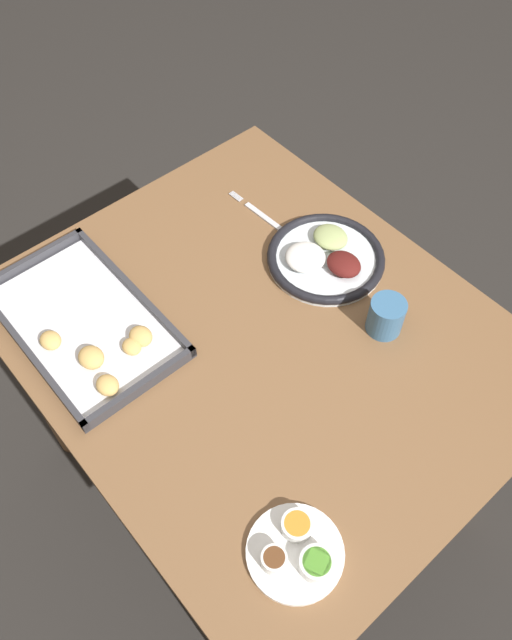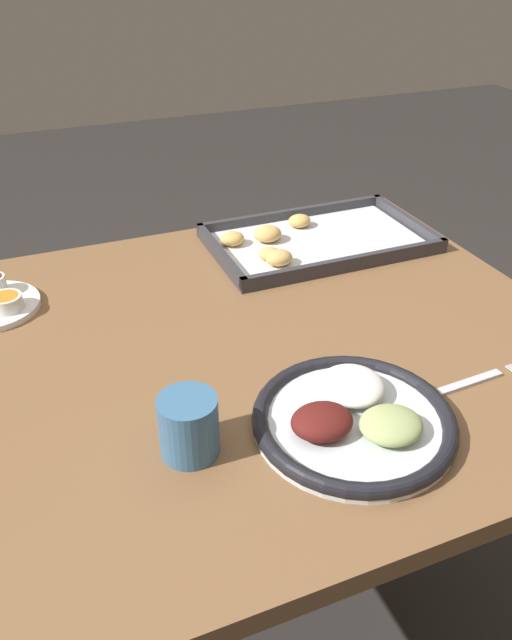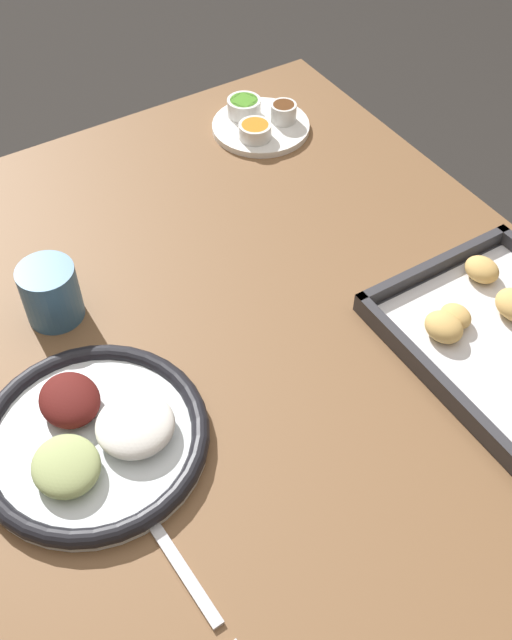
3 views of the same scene
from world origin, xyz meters
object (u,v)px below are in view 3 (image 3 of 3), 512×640
object	(u,v)px
dinner_plate	(94,436)
drinking_cup	(51,293)
fork	(184,573)
saucer_plate	(259,121)

from	to	relation	value
dinner_plate	drinking_cup	xyz separation A→B (m)	(-0.20, 0.03, 0.02)
dinner_plate	fork	bearing A→B (deg)	4.24
saucer_plate	drinking_cup	xyz separation A→B (m)	(0.20, -0.42, 0.02)
saucer_plate	fork	bearing A→B (deg)	-37.47
dinner_plate	fork	xyz separation A→B (m)	(0.18, 0.01, -0.01)
dinner_plate	drinking_cup	distance (m)	0.20
fork	drinking_cup	distance (m)	0.38
fork	saucer_plate	world-z (taller)	saucer_plate
dinner_plate	saucer_plate	bearing A→B (deg)	131.32
fork	drinking_cup	size ratio (longest dim) A/B	2.68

